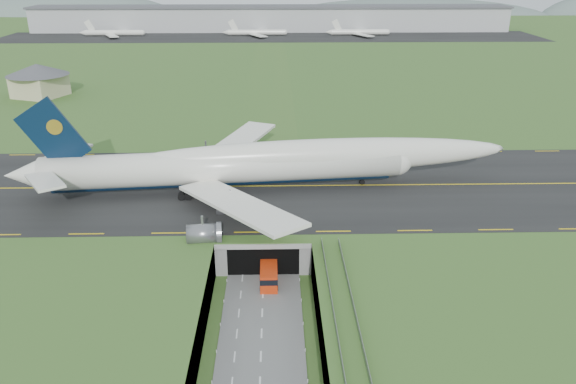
{
  "coord_description": "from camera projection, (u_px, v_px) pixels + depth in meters",
  "views": [
    {
      "loc": [
        2.25,
        -73.67,
        49.31
      ],
      "look_at": [
        4.39,
        20.0,
        10.21
      ],
      "focal_mm": 35.0,
      "sensor_mm": 36.0,
      "label": 1
    }
  ],
  "objects": [
    {
      "name": "airfield_deck",
      "position": [
        262.0,
        286.0,
        85.75
      ],
      "size": [
        800.0,
        800.0,
        6.0
      ],
      "primitive_type": "cube",
      "color": "gray",
      "rests_on": "ground"
    },
    {
      "name": "guideway",
      "position": [
        350.0,
        354.0,
        67.46
      ],
      "size": [
        3.0,
        53.0,
        7.05
      ],
      "color": "#A8A8A3",
      "rests_on": "ground"
    },
    {
      "name": "taxiway",
      "position": [
        265.0,
        186.0,
        115.01
      ],
      "size": [
        800.0,
        44.0,
        0.18
      ],
      "primitive_type": "cube",
      "color": "black",
      "rests_on": "airfield_deck"
    },
    {
      "name": "tunnel_portal",
      "position": [
        264.0,
        234.0,
        101.04
      ],
      "size": [
        17.0,
        22.3,
        6.0
      ],
      "color": "gray",
      "rests_on": "ground"
    },
    {
      "name": "cargo_terminal",
      "position": [
        271.0,
        18.0,
        357.77
      ],
      "size": [
        320.0,
        67.0,
        15.6
      ],
      "color": "#B2B2B2",
      "rests_on": "ground"
    },
    {
      "name": "shuttle_tram",
      "position": [
        269.0,
        274.0,
        91.54
      ],
      "size": [
        2.96,
        7.54,
        3.07
      ],
      "rotation": [
        0.0,
        0.0,
        0.01
      ],
      "color": "red",
      "rests_on": "ground"
    },
    {
      "name": "trench_road",
      "position": [
        262.0,
        332.0,
        79.95
      ],
      "size": [
        12.0,
        75.0,
        0.2
      ],
      "primitive_type": "cube",
      "color": "slate",
      "rests_on": "ground"
    },
    {
      "name": "service_building",
      "position": [
        38.0,
        77.0,
        187.54
      ],
      "size": [
        26.18,
        26.18,
        11.0
      ],
      "rotation": [
        0.0,
        0.0,
        -0.38
      ],
      "color": "#C6BE8F",
      "rests_on": "ground"
    },
    {
      "name": "distant_hills",
      "position": [
        346.0,
        25.0,
        486.53
      ],
      "size": [
        700.0,
        91.0,
        60.0
      ],
      "color": "slate",
      "rests_on": "ground"
    },
    {
      "name": "ground",
      "position": [
        263.0,
        303.0,
        86.91
      ],
      "size": [
        900.0,
        900.0,
        0.0
      ],
      "primitive_type": "plane",
      "color": "#366127",
      "rests_on": "ground"
    },
    {
      "name": "jumbo_jet",
      "position": [
        261.0,
        164.0,
        111.25
      ],
      "size": [
        99.49,
        62.86,
        20.89
      ],
      "rotation": [
        0.0,
        0.0,
        0.1
      ],
      "color": "white",
      "rests_on": "ground"
    }
  ]
}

